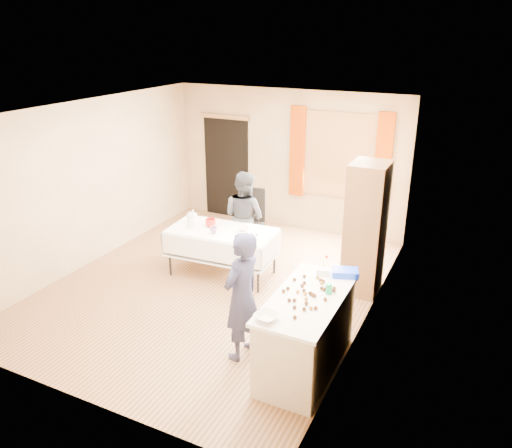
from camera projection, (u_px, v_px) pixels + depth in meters
The scene contains 29 objects.
floor at pixel (216, 286), 7.49m from camera, with size 4.50×5.50×0.02m, color #9E7047.
ceiling at pixel (210, 109), 6.53m from camera, with size 4.50×5.50×0.02m, color white.
wall_back at pixel (288, 160), 9.32m from camera, with size 4.50×0.02×2.60m, color tan.
wall_front at pixel (64, 290), 4.70m from camera, with size 4.50×0.02×2.60m, color tan.
wall_left at pixel (90, 183), 7.93m from camera, with size 0.02×5.50×2.60m, color tan.
wall_right at pixel (373, 230), 6.10m from camera, with size 0.02×5.50×2.60m, color tan.
window_frame at pixel (339, 155), 8.81m from camera, with size 1.32×0.06×1.52m, color olive.
window_pane at pixel (339, 156), 8.80m from camera, with size 1.20×0.02×1.40m, color white.
curtain_left at pixel (297, 152), 9.08m from camera, with size 0.28×0.06×1.65m, color #A23800.
curtain_right at pixel (383, 161), 8.45m from camera, with size 0.28×0.06×1.65m, color #A23800.
doorway at pixel (227, 168), 9.93m from camera, with size 0.95×0.04×2.00m, color black.
door_lintel at pixel (225, 117), 9.53m from camera, with size 1.05×0.06×0.08m, color olive.
cabinet at pixel (366, 229), 7.02m from camera, with size 0.50×0.60×1.92m, color brown.
counter at pixel (306, 333), 5.52m from camera, with size 0.72×1.53×0.91m.
party_table at pixel (222, 248), 7.67m from camera, with size 1.68×0.94×0.75m.
chair at pixel (250, 234), 8.47m from camera, with size 0.55×0.55×1.11m.
girl at pixel (242, 297), 5.62m from camera, with size 0.47×0.63×1.55m, color #212343.
woman at pixel (244, 216), 8.09m from camera, with size 0.84×0.73×1.50m, color black.
soda_can at pixel (329, 289), 5.39m from camera, with size 0.07×0.07×0.12m, color #0F8645.
mixing_bowl at pixel (267, 317), 4.93m from camera, with size 0.29×0.29×0.06m, color white.
foam_block at pixel (323, 272), 5.81m from camera, with size 0.15×0.10×0.08m, color white.
blue_basket at pixel (345, 273), 5.79m from camera, with size 0.30×0.20×0.08m, color blue.
pitcher at pixel (191, 221), 7.60m from camera, with size 0.11×0.11×0.22m, color silver.
cup_red at pixel (211, 223), 7.65m from camera, with size 0.16×0.16×0.13m, color red.
cup_rainbow at pixel (214, 230), 7.40m from camera, with size 0.14×0.14×0.10m, color red.
small_bowl at pixel (244, 229), 7.53m from camera, with size 0.19×0.19×0.05m, color white.
pastry_tray at pixel (250, 237), 7.28m from camera, with size 0.28×0.20×0.02m, color white.
bottle at pixel (193, 215), 7.89m from camera, with size 0.08×0.08×0.18m, color white.
cake_balls at pixel (309, 293), 5.39m from camera, with size 0.53×0.95×0.04m.
Camera 1 is at (3.43, -5.70, 3.60)m, focal length 35.00 mm.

